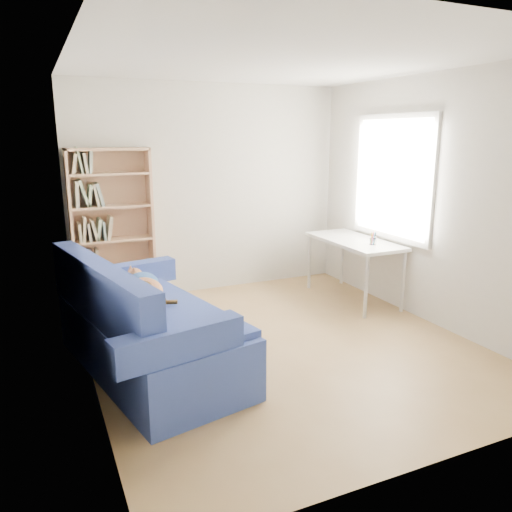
{
  "coord_description": "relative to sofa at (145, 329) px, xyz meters",
  "views": [
    {
      "loc": [
        -2.06,
        -4.01,
        1.98
      ],
      "look_at": [
        -0.16,
        0.22,
        0.85
      ],
      "focal_mm": 35.0,
      "sensor_mm": 36.0,
      "label": 1
    }
  ],
  "objects": [
    {
      "name": "ground",
      "position": [
        1.3,
        0.0,
        -0.37
      ],
      "size": [
        4.0,
        4.0,
        0.0
      ],
      "primitive_type": "plane",
      "color": "olive",
      "rests_on": "ground"
    },
    {
      "name": "room_shell",
      "position": [
        1.4,
        0.04,
        1.27
      ],
      "size": [
        3.54,
        4.04,
        2.62
      ],
      "color": "silver",
      "rests_on": "ground"
    },
    {
      "name": "sofa",
      "position": [
        0.0,
        0.0,
        0.0
      ],
      "size": [
        1.35,
        2.2,
        0.99
      ],
      "rotation": [
        0.0,
        0.0,
        0.21
      ],
      "color": "navy",
      "rests_on": "ground"
    },
    {
      "name": "bookshelf",
      "position": [
        0.05,
        1.84,
        0.48
      ],
      "size": [
        0.92,
        0.29,
        1.84
      ],
      "color": "tan",
      "rests_on": "ground"
    },
    {
      "name": "desk",
      "position": [
        2.73,
        0.87,
        0.31
      ],
      "size": [
        0.61,
        1.33,
        0.75
      ],
      "color": "white",
      "rests_on": "ground"
    },
    {
      "name": "pen_cup",
      "position": [
        2.76,
        0.55,
        0.44
      ],
      "size": [
        0.08,
        0.08,
        0.15
      ],
      "color": "white",
      "rests_on": "desk"
    }
  ]
}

